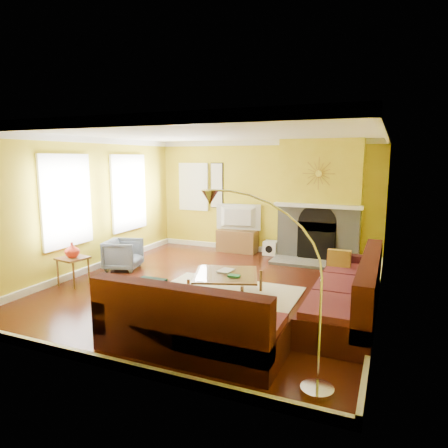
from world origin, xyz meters
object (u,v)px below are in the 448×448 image
at_px(sectional_sofa, 263,285).
at_px(coffee_table, 226,285).
at_px(media_console, 237,241).
at_px(side_table, 73,271).
at_px(armchair, 123,254).
at_px(arc_lamp, 267,291).

bearing_deg(sectional_sofa, coffee_table, 147.99).
xyz_separation_m(coffee_table, media_console, (-1.00, 3.10, 0.07)).
bearing_deg(side_table, coffee_table, 10.12).
distance_m(sectional_sofa, side_table, 3.61).
bearing_deg(sectional_sofa, media_console, 116.57).
distance_m(armchair, side_table, 1.22).
bearing_deg(side_table, armchair, 80.54).
xyz_separation_m(coffee_table, arc_lamp, (1.37, -2.20, 0.78)).
height_order(media_console, arc_lamp, arc_lamp).
height_order(coffee_table, media_console, media_console).
distance_m(media_console, arc_lamp, 5.85).
bearing_deg(coffee_table, sectional_sofa, -32.01).
height_order(sectional_sofa, arc_lamp, arc_lamp).
bearing_deg(media_console, coffee_table, -72.12).
xyz_separation_m(sectional_sofa, arc_lamp, (0.57, -1.70, 0.53)).
xyz_separation_m(media_console, side_table, (-1.80, -3.60, -0.01)).
bearing_deg(sectional_sofa, side_table, 180.00).
bearing_deg(coffee_table, armchair, 164.93).
height_order(armchair, arc_lamp, arc_lamp).
relative_size(coffee_table, media_console, 1.04).
bearing_deg(arc_lamp, media_console, 114.09).
relative_size(coffee_table, armchair, 1.48).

